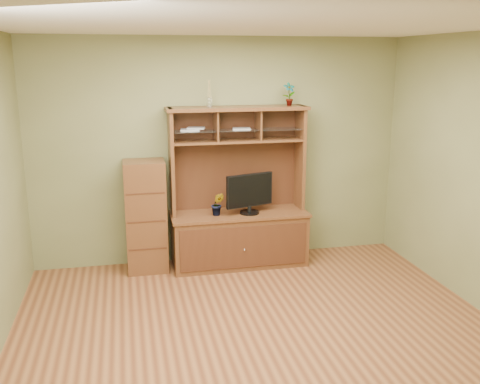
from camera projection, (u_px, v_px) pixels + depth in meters
name	position (u px, v px, depth m)	size (l,w,h in m)	color
room	(262.00, 189.00, 4.57)	(4.54, 4.04, 2.74)	#5A2E19
media_hutch	(239.00, 222.00, 6.45)	(1.66, 0.61, 1.90)	#432713
monitor	(250.00, 193.00, 6.30)	(0.59, 0.23, 0.48)	black
orchid_plant	(218.00, 204.00, 6.25)	(0.15, 0.12, 0.27)	#385B1F
top_plant	(289.00, 94.00, 6.28)	(0.14, 0.10, 0.27)	#2A6423
reed_diffuser	(209.00, 96.00, 6.09)	(0.06, 0.06, 0.31)	silver
magazines	(209.00, 129.00, 6.18)	(0.84, 0.20, 0.04)	#A5A5A9
side_cabinet	(146.00, 216.00, 6.22)	(0.47, 0.43, 1.31)	#432713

